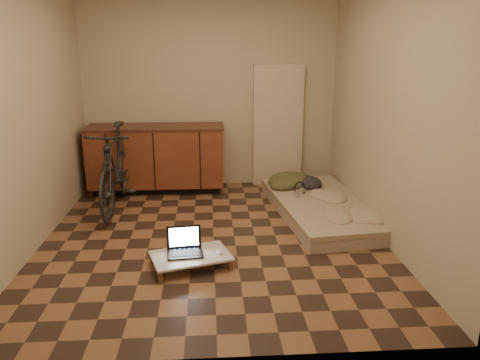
{
  "coord_description": "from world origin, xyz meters",
  "views": [
    {
      "loc": [
        -0.03,
        -4.6,
        1.95
      ],
      "look_at": [
        0.3,
        0.24,
        0.55
      ],
      "focal_mm": 35.0,
      "sensor_mm": 36.0,
      "label": 1
    }
  ],
  "objects": [
    {
      "name": "headphones",
      "position": [
        1.07,
        0.83,
        0.26
      ],
      "size": [
        0.3,
        0.3,
        0.15
      ],
      "primitive_type": null,
      "rotation": [
        0.0,
        0.0,
        0.74
      ],
      "color": "black",
      "rests_on": "futon"
    },
    {
      "name": "appliance_panel",
      "position": [
        0.95,
        1.94,
        0.85
      ],
      "size": [
        0.7,
        0.1,
        1.7
      ],
      "primitive_type": "cube",
      "color": "beige",
      "rests_on": "ground"
    },
    {
      "name": "cabinets",
      "position": [
        -0.75,
        1.7,
        0.47
      ],
      "size": [
        1.84,
        0.62,
        0.91
      ],
      "color": "black",
      "rests_on": "ground"
    },
    {
      "name": "futon",
      "position": [
        1.3,
        0.58,
        0.09
      ],
      "size": [
        1.23,
        2.2,
        0.18
      ],
      "rotation": [
        0.0,
        0.0,
        0.11
      ],
      "color": "#B3A18F",
      "rests_on": "ground"
    },
    {
      "name": "room_shell",
      "position": [
        0.0,
        0.0,
        1.3
      ],
      "size": [
        3.5,
        4.0,
        2.6
      ],
      "color": "brown",
      "rests_on": "ground"
    },
    {
      "name": "lap_desk",
      "position": [
        -0.21,
        -0.68,
        0.1
      ],
      "size": [
        0.8,
        0.63,
        0.12
      ],
      "rotation": [
        0.0,
        0.0,
        0.29
      ],
      "color": "brown",
      "rests_on": "ground"
    },
    {
      "name": "laptop",
      "position": [
        -0.27,
        -0.62,
        0.16
      ],
      "size": [
        0.35,
        0.32,
        0.22
      ],
      "rotation": [
        0.0,
        0.0,
        0.11
      ],
      "color": "black",
      "rests_on": "lap_desk"
    },
    {
      "name": "mouse",
      "position": [
        0.05,
        -0.66,
        0.13
      ],
      "size": [
        0.08,
        0.1,
        0.03
      ],
      "primitive_type": "ellipsoid",
      "rotation": [
        0.0,
        0.0,
        0.32
      ],
      "color": "white",
      "rests_on": "lap_desk"
    },
    {
      "name": "clothing_pile",
      "position": [
        1.09,
        1.23,
        0.3
      ],
      "size": [
        0.67,
        0.58,
        0.25
      ],
      "primitive_type": null,
      "rotation": [
        0.0,
        0.0,
        0.11
      ],
      "color": "#3E4025",
      "rests_on": "futon"
    },
    {
      "name": "bicycle",
      "position": [
        -1.16,
        0.99,
        0.57
      ],
      "size": [
        0.56,
        1.78,
        1.14
      ],
      "primitive_type": "imported",
      "rotation": [
        0.0,
        0.0,
        -0.02
      ],
      "color": "black",
      "rests_on": "ground"
    }
  ]
}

